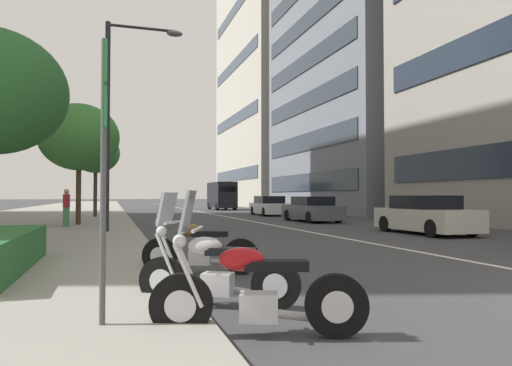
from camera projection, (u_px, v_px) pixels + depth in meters
sidewalk_right_plaza at (50, 216)px, 31.34m from camera, size 160.00×9.90×0.15m
lane_centre_stripe at (203, 212)px, 39.46m from camera, size 110.00×0.16×0.01m
motorcycle_under_tarp at (254, 293)px, 4.68m from camera, size 0.89×2.12×1.48m
motorcycle_second_in_row at (214, 273)px, 5.95m from camera, size 1.17×1.90×1.47m
motorcycle_mid_row at (198, 249)px, 8.49m from camera, size 0.96×2.03×1.48m
car_mid_block_traffic at (426, 216)px, 17.38m from camera, size 4.28×1.86×1.43m
car_far_down_avenue at (312, 210)px, 25.56m from camera, size 4.50×1.93×1.37m
car_following_behind at (269, 206)px, 33.64m from camera, size 4.69×1.96×1.39m
delivery_van_ahead at (222, 195)px, 47.32m from camera, size 5.10×2.09×2.77m
parking_sign_by_curb at (104, 145)px, 4.63m from camera, size 0.32×0.06×2.84m
street_lamp_with_banners at (120, 104)px, 16.83m from camera, size 1.26×2.77×7.53m
street_tree_by_lamp_post at (79, 137)px, 20.69m from camera, size 3.48×3.48×5.35m
street_tree_near_plaza_corner at (96, 153)px, 28.38m from camera, size 2.85×2.85×5.08m
pedestrian_on_plaza at (66, 208)px, 19.26m from camera, size 0.43×0.31×1.55m
office_tower_mid_left at (402, 37)px, 42.87m from camera, size 19.61×19.19×31.96m
office_tower_far_left_down_avenue at (299, 21)px, 66.30m from camera, size 23.41×18.95×52.44m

